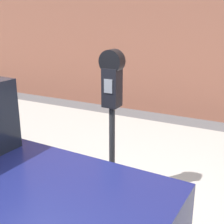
{
  "coord_description": "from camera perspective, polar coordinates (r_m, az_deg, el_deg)",
  "views": [
    {
      "loc": [
        1.19,
        -1.45,
        1.99
      ],
      "look_at": [
        -0.11,
        1.08,
        1.09
      ],
      "focal_mm": 50.0,
      "sensor_mm": 36.0,
      "label": 1
    }
  ],
  "objects": [
    {
      "name": "sidewalk",
      "position": [
        4.3,
        8.26,
        -9.15
      ],
      "size": [
        24.0,
        2.8,
        0.15
      ],
      "color": "#BCB7AD",
      "rests_on": "ground_plane"
    },
    {
      "name": "parking_meter",
      "position": [
        2.94,
        -0.0,
        3.39
      ],
      "size": [
        0.22,
        0.15,
        1.54
      ],
      "color": "#2D2D30",
      "rests_on": "sidewalk"
    }
  ]
}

